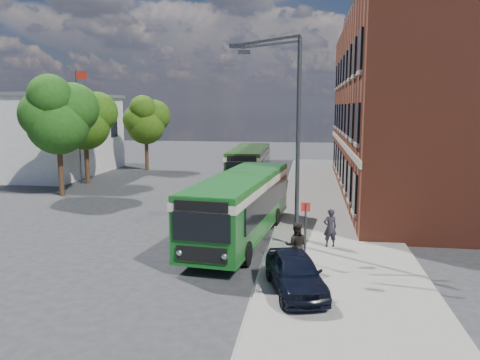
% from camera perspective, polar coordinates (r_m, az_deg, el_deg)
% --- Properties ---
extents(ground, '(120.00, 120.00, 0.00)m').
position_cam_1_polar(ground, '(23.53, -5.85, -6.30)').
color(ground, '#29292B').
rests_on(ground, ground).
extents(pavement, '(6.00, 48.00, 0.15)m').
position_cam_1_polar(pavement, '(30.62, 10.78, -2.70)').
color(pavement, gray).
rests_on(pavement, ground).
extents(kerb_line, '(0.12, 48.00, 0.01)m').
position_cam_1_polar(kerb_line, '(30.66, 5.07, -2.69)').
color(kerb_line, beige).
rests_on(kerb_line, ground).
extents(brick_office, '(12.10, 26.00, 14.20)m').
position_cam_1_polar(brick_office, '(34.99, 22.55, 9.58)').
color(brick_office, maroon).
rests_on(brick_office, ground).
extents(white_building, '(9.40, 13.40, 7.30)m').
position_cam_1_polar(white_building, '(46.55, -22.21, 5.19)').
color(white_building, beige).
rests_on(white_building, ground).
extents(flagpole, '(0.95, 0.10, 9.00)m').
position_cam_1_polar(flagpole, '(39.43, -19.04, 6.67)').
color(flagpole, '#37393C').
rests_on(flagpole, ground).
extents(street_lamp, '(2.96, 2.38, 9.00)m').
position_cam_1_polar(street_lamp, '(20.05, 6.05, 4.95)').
color(street_lamp, '#37393C').
rests_on(street_lamp, ground).
extents(bus_stop_sign, '(0.35, 0.08, 2.52)m').
position_cam_1_polar(bus_stop_sign, '(18.38, 7.96, -5.83)').
color(bus_stop_sign, '#37393C').
rests_on(bus_stop_sign, ground).
extents(bus_front, '(3.79, 11.13, 3.02)m').
position_cam_1_polar(bus_front, '(21.70, 0.10, -2.59)').
color(bus_front, '#155B1B').
rests_on(bus_front, ground).
extents(bus_rear, '(2.81, 9.95, 3.02)m').
position_cam_1_polar(bus_rear, '(36.39, 1.15, 2.09)').
color(bus_rear, '#224C14').
rests_on(bus_rear, ground).
extents(parked_car, '(2.51, 4.12, 1.31)m').
position_cam_1_polar(parked_car, '(15.68, 6.75, -11.12)').
color(parked_car, black).
rests_on(parked_car, pavement).
extents(pedestrian_a, '(0.71, 0.58, 1.68)m').
position_cam_1_polar(pedestrian_a, '(20.67, 10.92, -5.74)').
color(pedestrian_a, black).
rests_on(pedestrian_a, pavement).
extents(pedestrian_b, '(0.85, 0.66, 1.75)m').
position_cam_1_polar(pedestrian_b, '(17.80, 6.86, -7.92)').
color(pedestrian_b, black).
rests_on(pedestrian_b, pavement).
extents(tree_left, '(4.92, 4.68, 8.31)m').
position_cam_1_polar(tree_left, '(34.42, -21.32, 7.45)').
color(tree_left, '#351E13').
rests_on(tree_left, ground).
extents(tree_mid, '(4.64, 4.41, 7.83)m').
position_cam_1_polar(tree_mid, '(39.41, -18.36, 7.24)').
color(tree_mid, '#351E13').
rests_on(tree_mid, ground).
extents(tree_right, '(4.30, 4.09, 7.26)m').
position_cam_1_polar(tree_right, '(46.46, -11.38, 7.22)').
color(tree_right, '#351E13').
rests_on(tree_right, ground).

